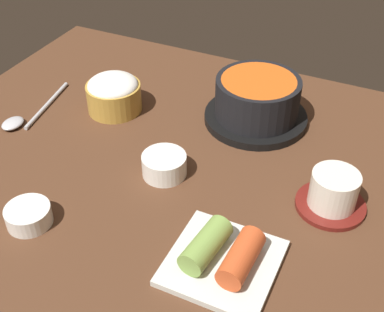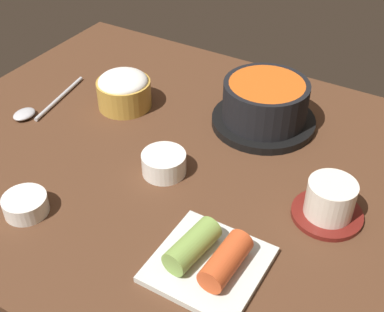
{
  "view_description": "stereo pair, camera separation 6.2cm",
  "coord_description": "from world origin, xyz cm",
  "px_view_note": "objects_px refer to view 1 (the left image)",
  "views": [
    {
      "loc": [
        30.21,
        -61.87,
        57.44
      ],
      "look_at": [
        2.0,
        -2.0,
        5.0
      ],
      "focal_mm": 47.57,
      "sensor_mm": 36.0,
      "label": 1
    },
    {
      "loc": [
        35.72,
        -58.95,
        57.44
      ],
      "look_at": [
        2.0,
        -2.0,
        5.0
      ],
      "focal_mm": 47.57,
      "sensor_mm": 36.0,
      "label": 2
    }
  ],
  "objects_px": {
    "side_bowl_near": "(28,215)",
    "stone_pot": "(257,101)",
    "tea_cup_with_saucer": "(333,193)",
    "spoon": "(25,117)",
    "rice_bowl": "(114,93)",
    "banchan_cup_center": "(164,164)",
    "kimchi_plate": "(223,257)"
  },
  "relations": [
    {
      "from": "side_bowl_near",
      "to": "stone_pot",
      "type": "bearing_deg",
      "value": 61.82
    },
    {
      "from": "tea_cup_with_saucer",
      "to": "side_bowl_near",
      "type": "height_order",
      "value": "tea_cup_with_saucer"
    },
    {
      "from": "tea_cup_with_saucer",
      "to": "spoon",
      "type": "distance_m",
      "value": 0.59
    },
    {
      "from": "stone_pot",
      "to": "rice_bowl",
      "type": "bearing_deg",
      "value": -163.05
    },
    {
      "from": "banchan_cup_center",
      "to": "rice_bowl",
      "type": "bearing_deg",
      "value": 143.48
    },
    {
      "from": "kimchi_plate",
      "to": "stone_pot",
      "type": "bearing_deg",
      "value": 102.51
    },
    {
      "from": "rice_bowl",
      "to": "banchan_cup_center",
      "type": "height_order",
      "value": "rice_bowl"
    },
    {
      "from": "tea_cup_with_saucer",
      "to": "kimchi_plate",
      "type": "height_order",
      "value": "tea_cup_with_saucer"
    },
    {
      "from": "tea_cup_with_saucer",
      "to": "banchan_cup_center",
      "type": "height_order",
      "value": "tea_cup_with_saucer"
    },
    {
      "from": "stone_pot",
      "to": "kimchi_plate",
      "type": "bearing_deg",
      "value": -77.49
    },
    {
      "from": "rice_bowl",
      "to": "kimchi_plate",
      "type": "relative_size",
      "value": 0.72
    },
    {
      "from": "banchan_cup_center",
      "to": "tea_cup_with_saucer",
      "type": "bearing_deg",
      "value": 8.25
    },
    {
      "from": "tea_cup_with_saucer",
      "to": "banchan_cup_center",
      "type": "distance_m",
      "value": 0.27
    },
    {
      "from": "banchan_cup_center",
      "to": "stone_pot",
      "type": "bearing_deg",
      "value": 68.44
    },
    {
      "from": "side_bowl_near",
      "to": "spoon",
      "type": "bearing_deg",
      "value": 131.13
    },
    {
      "from": "banchan_cup_center",
      "to": "side_bowl_near",
      "type": "height_order",
      "value": "banchan_cup_center"
    },
    {
      "from": "stone_pot",
      "to": "side_bowl_near",
      "type": "bearing_deg",
      "value": -118.18
    },
    {
      "from": "tea_cup_with_saucer",
      "to": "side_bowl_near",
      "type": "relative_size",
      "value": 1.59
    },
    {
      "from": "tea_cup_with_saucer",
      "to": "rice_bowl",
      "type": "bearing_deg",
      "value": 168.17
    },
    {
      "from": "kimchi_plate",
      "to": "side_bowl_near",
      "type": "bearing_deg",
      "value": -170.69
    },
    {
      "from": "banchan_cup_center",
      "to": "side_bowl_near",
      "type": "distance_m",
      "value": 0.23
    },
    {
      "from": "stone_pot",
      "to": "kimchi_plate",
      "type": "relative_size",
      "value": 1.34
    },
    {
      "from": "stone_pot",
      "to": "banchan_cup_center",
      "type": "relative_size",
      "value": 2.63
    },
    {
      "from": "tea_cup_with_saucer",
      "to": "stone_pot",
      "type": "bearing_deg",
      "value": 136.66
    },
    {
      "from": "spoon",
      "to": "stone_pot",
      "type": "bearing_deg",
      "value": 24.72
    },
    {
      "from": "rice_bowl",
      "to": "banchan_cup_center",
      "type": "relative_size",
      "value": 1.42
    },
    {
      "from": "rice_bowl",
      "to": "spoon",
      "type": "bearing_deg",
      "value": -142.81
    },
    {
      "from": "kimchi_plate",
      "to": "rice_bowl",
      "type": "bearing_deg",
      "value": 141.57
    },
    {
      "from": "rice_bowl",
      "to": "tea_cup_with_saucer",
      "type": "relative_size",
      "value": 0.98
    },
    {
      "from": "kimchi_plate",
      "to": "tea_cup_with_saucer",
      "type": "bearing_deg",
      "value": 58.95
    },
    {
      "from": "rice_bowl",
      "to": "side_bowl_near",
      "type": "xyz_separation_m",
      "value": [
        0.05,
        -0.32,
        -0.02
      ]
    },
    {
      "from": "rice_bowl",
      "to": "banchan_cup_center",
      "type": "distance_m",
      "value": 0.23
    }
  ]
}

